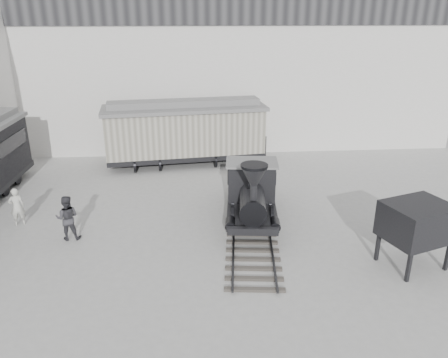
{
  "coord_description": "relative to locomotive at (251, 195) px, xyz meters",
  "views": [
    {
      "loc": [
        -0.54,
        -13.68,
        8.81
      ],
      "look_at": [
        0.87,
        3.91,
        2.0
      ],
      "focal_mm": 35.0,
      "sensor_mm": 36.0,
      "label": 1
    }
  ],
  "objects": [
    {
      "name": "ground",
      "position": [
        -2.07,
        -3.77,
        -1.25
      ],
      "size": [
        90.0,
        90.0,
        0.0
      ],
      "primitive_type": "plane",
      "color": "#9E9E9B"
    },
    {
      "name": "visitor_b",
      "position": [
        -7.69,
        -1.01,
        -0.29
      ],
      "size": [
        0.96,
        0.76,
        1.91
      ],
      "primitive_type": "imported",
      "rotation": [
        0.0,
        0.0,
        3.18
      ],
      "color": "#38373D",
      "rests_on": "ground"
    },
    {
      "name": "coal_hopper",
      "position": [
        5.4,
        -4.07,
        0.35
      ],
      "size": [
        2.72,
        2.46,
        2.45
      ],
      "rotation": [
        0.0,
        0.0,
        0.33
      ],
      "color": "black",
      "rests_on": "ground"
    },
    {
      "name": "locomotive",
      "position": [
        0.0,
        0.0,
        0.0
      ],
      "size": [
        3.13,
        9.73,
        3.38
      ],
      "rotation": [
        0.0,
        0.0,
        -0.11
      ],
      "color": "#393531",
      "rests_on": "ground"
    },
    {
      "name": "visitor_a",
      "position": [
        -10.22,
        0.48,
        -0.39
      ],
      "size": [
        0.74,
        0.62,
        1.72
      ],
      "primitive_type": "imported",
      "rotation": [
        0.0,
        0.0,
        3.53
      ],
      "color": "silver",
      "rests_on": "ground"
    },
    {
      "name": "boxcar",
      "position": [
        -2.9,
        8.2,
        0.82
      ],
      "size": [
        9.9,
        4.08,
        3.94
      ],
      "rotation": [
        0.0,
        0.0,
        0.11
      ],
      "color": "black",
      "rests_on": "ground"
    },
    {
      "name": "north_wall",
      "position": [
        -2.07,
        11.21,
        4.31
      ],
      "size": [
        34.0,
        2.51,
        11.0
      ],
      "color": "silver",
      "rests_on": "ground"
    }
  ]
}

